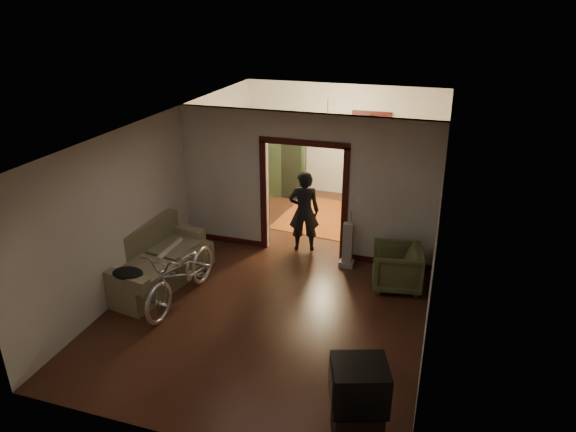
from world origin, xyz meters
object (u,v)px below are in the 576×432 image
at_px(person, 304,211).
at_px(locker, 288,162).
at_px(bicycle, 182,273).
at_px(desk, 386,190).
at_px(armchair, 397,267).
at_px(sofa, 156,258).

relative_size(person, locker, 0.94).
height_order(bicycle, desk, bicycle).
bearing_deg(armchair, person, -124.08).
bearing_deg(desk, bicycle, -119.51).
relative_size(armchair, locker, 0.47).
xyz_separation_m(person, desk, (1.26, 2.94, -0.45)).
xyz_separation_m(armchair, desk, (-0.68, 3.86, -0.01)).
distance_m(sofa, armchair, 4.22).
distance_m(sofa, bicycle, 0.84).
bearing_deg(person, sofa, 27.62).
bearing_deg(sofa, bicycle, -20.24).
distance_m(sofa, desk, 6.02).
height_order(sofa, locker, locker).
height_order(bicycle, armchair, bicycle).
xyz_separation_m(bicycle, desk, (2.66, 5.39, -0.15)).
bearing_deg(locker, armchair, -57.85).
xyz_separation_m(bicycle, locker, (0.16, 5.32, 0.36)).
bearing_deg(locker, person, -74.50).
height_order(person, locker, locker).
height_order(locker, desk, locker).
bearing_deg(armchair, locker, -148.70).
bearing_deg(sofa, desk, 65.39).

